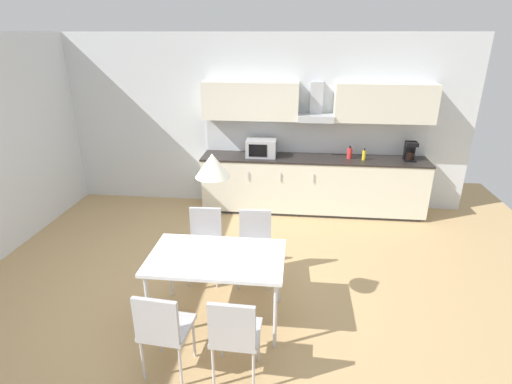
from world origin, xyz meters
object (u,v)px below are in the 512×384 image
at_px(dining_table, 217,260).
at_px(chair_far_left, 205,237).
at_px(bottle_yellow, 364,155).
at_px(chair_near_right, 234,331).
at_px(pendant_lamp, 212,165).
at_px(coffee_maker, 410,151).
at_px(chair_near_left, 162,326).
at_px(chair_far_right, 255,239).
at_px(microwave, 261,148).
at_px(bottle_red, 350,153).

distance_m(dining_table, chair_far_left, 0.86).
bearing_deg(bottle_yellow, chair_near_right, -112.66).
bearing_deg(dining_table, pendant_lamp, 116.57).
distance_m(coffee_maker, chair_near_left, 4.69).
xyz_separation_m(chair_near_right, chair_far_right, (-0.00, 1.58, 0.00)).
relative_size(coffee_maker, bottle_yellow, 1.61).
distance_m(microwave, pendant_lamp, 2.95).
bearing_deg(bottle_red, dining_table, -118.83).
height_order(coffee_maker, bottle_red, coffee_maker).
bearing_deg(chair_near_right, bottle_yellow, 67.34).
distance_m(chair_far_right, chair_far_left, 0.60).
height_order(coffee_maker, chair_far_left, coffee_maker).
xyz_separation_m(coffee_maker, bottle_yellow, (-0.71, -0.07, -0.07)).
xyz_separation_m(bottle_yellow, chair_far_right, (-1.52, -2.05, -0.48)).
relative_size(microwave, chair_far_right, 0.55).
relative_size(bottle_red, bottle_yellow, 1.10).
relative_size(microwave, coffee_maker, 1.60).
xyz_separation_m(coffee_maker, chair_far_left, (-2.83, -2.12, -0.55)).
relative_size(coffee_maker, pendant_lamp, 0.94).
bearing_deg(coffee_maker, microwave, -179.36).
bearing_deg(bottle_red, microwave, -179.20).
xyz_separation_m(microwave, coffee_maker, (2.35, 0.03, 0.01)).
xyz_separation_m(microwave, chair_near_left, (-0.49, -3.67, -0.54)).
relative_size(chair_far_left, pendant_lamp, 2.72).
bearing_deg(bottle_red, chair_near_left, -117.32).
distance_m(dining_table, chair_near_left, 0.86).
bearing_deg(chair_near_right, chair_far_left, 110.99).
height_order(coffee_maker, chair_far_right, coffee_maker).
bearing_deg(microwave, chair_near_right, -88.12).
bearing_deg(coffee_maker, pendant_lamp, -131.00).
distance_m(chair_near_left, chair_far_left, 1.58).
height_order(chair_far_left, pendant_lamp, pendant_lamp).
distance_m(dining_table, chair_near_right, 0.86).
height_order(bottle_red, chair_far_right, bottle_red).
xyz_separation_m(chair_near_right, chair_far_left, (-0.61, 1.58, 0.00)).
bearing_deg(chair_near_left, bottle_red, 62.68).
bearing_deg(pendant_lamp, coffee_maker, 49.00).
bearing_deg(chair_near_right, coffee_maker, 58.93).
bearing_deg(microwave, dining_table, -93.55).
height_order(dining_table, pendant_lamp, pendant_lamp).
distance_m(microwave, dining_table, 2.91).
relative_size(chair_near_right, chair_far_left, 1.00).
relative_size(bottle_red, chair_far_right, 0.24).
distance_m(coffee_maker, pendant_lamp, 3.90).
xyz_separation_m(bottle_red, chair_far_left, (-1.90, -2.11, -0.49)).
relative_size(bottle_red, chair_near_left, 0.24).
height_order(microwave, chair_far_right, microwave).
bearing_deg(bottle_yellow, chair_far_right, -126.47).
bearing_deg(chair_far_right, chair_near_left, -111.06).
relative_size(microwave, pendant_lamp, 1.50).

